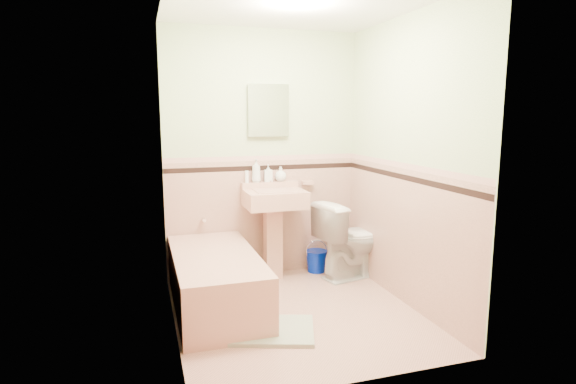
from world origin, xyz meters
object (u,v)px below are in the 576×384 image
object	(u,v)px
soap_bottle_right	(281,174)
toilet	(353,239)
shoe	(265,330)
medicine_cabinet	(268,110)
bathtub	(216,283)
bucket	(316,261)
soap_bottle_mid	(268,173)
soap_bottle_left	(256,171)
sink	(275,235)

from	to	relation	value
soap_bottle_right	toilet	xyz separation A→B (m)	(0.68, -0.34, -0.66)
shoe	medicine_cabinet	bearing A→B (deg)	54.47
soap_bottle_right	shoe	xyz separation A→B (m)	(-0.53, -1.38, -1.00)
bathtub	medicine_cabinet	size ratio (longest dim) A/B	2.94
medicine_cabinet	shoe	size ratio (longest dim) A/B	3.61
medicine_cabinet	soap_bottle_right	size ratio (longest dim) A/B	3.40
bathtub	bucket	size ratio (longest dim) A/B	6.56
soap_bottle_mid	soap_bottle_right	distance (m)	0.13
soap_bottle_right	medicine_cabinet	bearing A→B (deg)	165.87
toilet	bucket	distance (m)	0.49
soap_bottle_left	bathtub	bearing A→B (deg)	-127.34
soap_bottle_left	bucket	xyz separation A→B (m)	(0.63, -0.08, -0.98)
sink	medicine_cabinet	bearing A→B (deg)	90.00
medicine_cabinet	toilet	size ratio (longest dim) A/B	0.64
soap_bottle_right	toilet	world-z (taller)	soap_bottle_right
sink	shoe	size ratio (longest dim) A/B	6.51
bathtub	soap_bottle_mid	xyz separation A→B (m)	(0.67, 0.71, 0.85)
sink	soap_bottle_mid	world-z (taller)	soap_bottle_mid
soap_bottle_left	soap_bottle_right	size ratio (longest dim) A/B	1.56
medicine_cabinet	sink	bearing A→B (deg)	-90.00
shoe	soap_bottle_left	bearing A→B (deg)	59.53
bathtub	soap_bottle_mid	size ratio (longest dim) A/B	8.43
soap_bottle_left	soap_bottle_right	bearing A→B (deg)	0.00
bucket	sink	bearing A→B (deg)	-168.75
medicine_cabinet	soap_bottle_mid	distance (m)	0.63
toilet	bucket	xyz separation A→B (m)	(-0.30, 0.25, -0.28)
soap_bottle_mid	soap_bottle_right	xyz separation A→B (m)	(0.13, 0.00, -0.01)
soap_bottle_left	toilet	xyz separation A→B (m)	(0.93, -0.34, -0.70)
medicine_cabinet	shoe	xyz separation A→B (m)	(-0.42, -1.41, -1.64)
sink	soap_bottle_right	size ratio (longest dim) A/B	6.14
bathtub	soap_bottle_mid	bearing A→B (deg)	46.79
toilet	shoe	bearing A→B (deg)	117.43
soap_bottle_left	soap_bottle_right	xyz separation A→B (m)	(0.26, 0.00, -0.04)
medicine_cabinet	soap_bottle_mid	size ratio (longest dim) A/B	2.87
soap_bottle_mid	toilet	size ratio (longest dim) A/B	0.22
soap_bottle_right	shoe	world-z (taller)	soap_bottle_right
bathtub	soap_bottle_left	size ratio (longest dim) A/B	6.42
soap_bottle_left	toilet	bearing A→B (deg)	-19.82
bathtub	sink	distance (m)	0.89
bathtub	sink	xyz separation A→B (m)	(0.68, 0.53, 0.23)
medicine_cabinet	bucket	xyz separation A→B (m)	(0.49, -0.11, -1.59)
sink	bucket	world-z (taller)	sink
sink	toilet	distance (m)	0.81
soap_bottle_left	bucket	size ratio (longest dim) A/B	1.02
bathtub	soap_bottle_right	bearing A→B (deg)	41.62
soap_bottle_mid	toilet	xyz separation A→B (m)	(0.81, -0.34, -0.67)
toilet	shoe	distance (m)	1.63
soap_bottle_right	toilet	bearing A→B (deg)	-26.47
soap_bottle_left	toilet	world-z (taller)	soap_bottle_left
medicine_cabinet	toilet	world-z (taller)	medicine_cabinet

